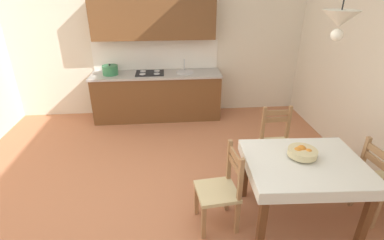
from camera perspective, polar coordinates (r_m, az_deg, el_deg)
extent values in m
cube|color=#B7704C|center=(3.67, -5.96, -17.09)|extent=(6.15, 6.39, 0.10)
cube|color=silver|center=(5.68, -6.84, 21.73)|extent=(6.15, 0.12, 4.15)
cube|color=brown|center=(5.66, -6.81, 4.60)|extent=(2.39, 0.60, 0.86)
cube|color=#ADA8A3|center=(5.51, -7.06, 8.94)|extent=(2.42, 0.63, 0.04)
cube|color=white|center=(5.73, -7.15, 12.62)|extent=(2.39, 0.01, 0.55)
cube|color=brown|center=(5.46, -7.59, 19.17)|extent=(2.19, 0.34, 0.70)
cube|color=black|center=(5.56, -6.66, -0.10)|extent=(2.35, 0.02, 0.09)
cylinder|color=silver|center=(5.52, -1.42, 9.32)|extent=(0.34, 0.34, 0.02)
cylinder|color=silver|center=(5.63, -1.53, 10.84)|extent=(0.02, 0.02, 0.22)
cube|color=black|center=(5.52, -8.32, 9.17)|extent=(0.52, 0.42, 0.01)
cylinder|color=silver|center=(5.43, -9.76, 8.93)|extent=(0.11, 0.11, 0.01)
cylinder|color=silver|center=(5.41, -6.98, 9.06)|extent=(0.11, 0.11, 0.01)
cylinder|color=silver|center=(5.62, -9.63, 9.50)|extent=(0.11, 0.11, 0.01)
cylinder|color=silver|center=(5.60, -6.94, 9.63)|extent=(0.11, 0.11, 0.01)
cylinder|color=#337A4C|center=(5.57, -15.84, 9.36)|extent=(0.28, 0.28, 0.15)
cylinder|color=#337A4C|center=(5.55, -15.94, 10.21)|extent=(0.29, 0.29, 0.02)
sphere|color=black|center=(5.54, -15.97, 10.46)|extent=(0.04, 0.04, 0.04)
cube|color=brown|center=(3.24, 21.47, -7.81)|extent=(1.19, 0.97, 0.02)
cube|color=brown|center=(3.01, 13.75, -18.55)|extent=(0.07, 0.07, 0.73)
cube|color=brown|center=(3.42, 31.25, -15.95)|extent=(0.07, 0.07, 0.73)
cube|color=brown|center=(3.60, 10.49, -9.90)|extent=(0.07, 0.07, 0.73)
cube|color=brown|center=(3.95, 25.38, -8.76)|extent=(0.07, 0.07, 0.73)
cube|color=silver|center=(3.24, 21.50, -7.62)|extent=(1.25, 1.03, 0.00)
cube|color=silver|center=(2.92, 24.94, -13.73)|extent=(1.21, 0.06, 0.12)
cube|color=silver|center=(3.65, 18.52, -4.36)|extent=(1.21, 0.06, 0.12)
cube|color=silver|center=(3.08, 10.84, -9.25)|extent=(0.05, 0.97, 0.12)
cube|color=silver|center=(3.55, 30.40, -7.68)|extent=(0.05, 0.97, 0.12)
cube|color=#D1BC89|center=(4.09, 16.72, -4.90)|extent=(0.43, 0.43, 0.04)
cube|color=#A3754C|center=(4.14, 19.57, -8.62)|extent=(0.04, 0.04, 0.41)
cube|color=#A3754C|center=(4.00, 14.86, -9.16)|extent=(0.04, 0.04, 0.41)
cube|color=#A3754C|center=(4.29, 18.12, -3.11)|extent=(0.04, 0.04, 0.93)
cube|color=#A3754C|center=(4.16, 13.57, -3.44)|extent=(0.04, 0.04, 0.93)
cube|color=#A3754C|center=(4.06, 16.51, 1.43)|extent=(0.32, 0.03, 0.07)
cube|color=#A3754C|center=(4.10, 16.33, 0.08)|extent=(0.32, 0.03, 0.07)
cube|color=#D1BC89|center=(3.86, 33.68, -10.46)|extent=(0.45, 0.45, 0.04)
cube|color=#A3754C|center=(4.20, 33.23, -11.22)|extent=(0.05, 0.05, 0.41)
cube|color=#A3754C|center=(3.84, 30.08, -9.08)|extent=(0.05, 0.05, 0.93)
cube|color=#A3754C|center=(3.63, 33.46, -12.06)|extent=(0.05, 0.05, 0.93)
cube|color=#A3754C|center=(3.55, 33.09, -5.49)|extent=(0.05, 0.32, 0.07)
cube|color=#A3754C|center=(3.60, 32.70, -6.95)|extent=(0.05, 0.32, 0.07)
cube|color=#D1BC89|center=(3.15, 4.91, -13.88)|extent=(0.46, 0.46, 0.04)
cube|color=#A3754C|center=(3.13, 2.32, -19.56)|extent=(0.05, 0.05, 0.41)
cube|color=#A3754C|center=(3.39, 0.89, -15.35)|extent=(0.05, 0.05, 0.41)
cube|color=#A3754C|center=(3.04, 9.25, -14.94)|extent=(0.05, 0.05, 0.93)
cube|color=#A3754C|center=(3.31, 7.15, -11.04)|extent=(0.05, 0.05, 0.93)
cube|color=#A3754C|center=(2.96, 8.60, -7.13)|extent=(0.06, 0.32, 0.07)
cube|color=#A3754C|center=(3.01, 8.47, -8.83)|extent=(0.06, 0.32, 0.07)
cylinder|color=beige|center=(3.29, 20.85, -6.69)|extent=(0.17, 0.17, 0.02)
cylinder|color=beige|center=(3.26, 20.97, -5.99)|extent=(0.30, 0.30, 0.07)
sphere|color=orange|center=(3.24, 20.13, -5.82)|extent=(0.09, 0.09, 0.09)
sphere|color=orange|center=(3.27, 22.01, -5.98)|extent=(0.08, 0.08, 0.08)
sphere|color=orange|center=(3.28, 20.80, -5.49)|extent=(0.10, 0.10, 0.10)
cone|color=silver|center=(2.95, 27.22, 17.40)|extent=(0.32, 0.32, 0.14)
sphere|color=white|center=(2.96, 26.67, 14.76)|extent=(0.11, 0.11, 0.11)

